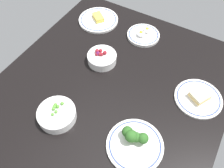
{
  "coord_description": "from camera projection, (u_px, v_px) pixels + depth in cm",
  "views": [
    {
      "loc": [
        54.52,
        31.74,
        92.0
      ],
      "look_at": [
        0.0,
        0.0,
        6.0
      ],
      "focal_mm": 37.39,
      "sensor_mm": 36.0,
      "label": 1
    }
  ],
  "objects": [
    {
      "name": "dining_table",
      "position": [
        112.0,
        89.0,
        1.1
      ],
      "size": [
        112.68,
        101.83,
        4.0
      ],
      "primitive_type": "cube",
      "color": "black",
      "rests_on": "ground"
    },
    {
      "name": "plate_sandwich",
      "position": [
        199.0,
        98.0,
        1.03
      ],
      "size": [
        21.08,
        21.08,
        4.23
      ],
      "color": "white",
      "rests_on": "dining_table"
    },
    {
      "name": "plate_cheese",
      "position": [
        98.0,
        20.0,
        1.35
      ],
      "size": [
        22.81,
        22.81,
        3.87
      ],
      "color": "white",
      "rests_on": "dining_table"
    },
    {
      "name": "bowl_berries",
      "position": [
        102.0,
        58.0,
        1.15
      ],
      "size": [
        14.6,
        14.6,
        6.59
      ],
      "color": "white",
      "rests_on": "dining_table"
    },
    {
      "name": "plate_broccoli",
      "position": [
        135.0,
        142.0,
        0.9
      ],
      "size": [
        22.5,
        22.5,
        7.95
      ],
      "color": "white",
      "rests_on": "dining_table"
    },
    {
      "name": "bowl_peas",
      "position": [
        57.0,
        114.0,
        0.97
      ],
      "size": [
        16.14,
        16.14,
        5.95
      ],
      "color": "white",
      "rests_on": "dining_table"
    },
    {
      "name": "plate_eggs",
      "position": [
        143.0,
        35.0,
        1.27
      ],
      "size": [
        17.74,
        17.74,
        4.85
      ],
      "color": "white",
      "rests_on": "dining_table"
    }
  ]
}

